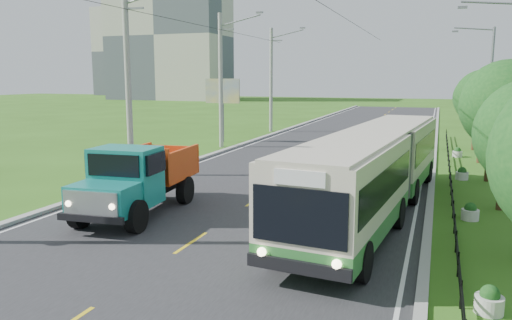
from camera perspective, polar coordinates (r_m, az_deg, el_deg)
The scene contains 25 objects.
ground at distance 16.46m, azimuth -7.43°, elevation -9.40°, with size 240.00×240.00×0.00m, color #2F5C15.
road at distance 34.95m, azimuth 7.88°, elevation 0.64°, with size 14.00×120.00×0.02m, color #28282B.
curb_left at distance 37.12m, azimuth -3.04°, elevation 1.32°, with size 0.40×120.00×0.15m, color #9E9E99.
curb_right at distance 34.18m, azimuth 19.67°, elevation 0.04°, with size 0.30×120.00×0.10m, color #9E9E99.
edge_line_left at distance 36.92m, azimuth -2.26°, elevation 1.20°, with size 0.12×120.00×0.00m, color silver.
edge_line_right at distance 34.19m, azimuth 18.83°, elevation 0.04°, with size 0.12×120.00×0.00m, color silver.
centre_dash at distance 16.45m, azimuth -7.43°, elevation -9.33°, with size 0.12×2.20×0.00m, color yellow.
railing_right at distance 28.23m, azimuth 21.26°, elevation -1.41°, with size 0.04×40.00×0.60m, color black.
pole_near at distance 27.58m, azimuth -14.35°, elevation 8.72°, with size 3.51×0.32×10.00m.
pole_mid at distance 38.10m, azimuth -4.00°, elevation 9.09°, with size 3.51×0.32×10.00m.
pole_far at distance 49.29m, azimuth 1.78°, elevation 9.18°, with size 3.51×0.32×10.00m.
tree_third at distance 22.10m, azimuth 26.89°, elevation 5.03°, with size 3.60×3.62×6.00m.
tree_fourth at distance 28.09m, azimuth 25.45°, elevation 5.03°, with size 3.24×3.31×5.40m.
tree_fifth at distance 34.04m, azimuth 24.60°, elevation 6.15°, with size 3.48×3.52×5.80m.
tree_back at distance 40.03m, azimuth 23.96°, elevation 6.27°, with size 3.30×3.36×5.50m.
streetlight_far at distance 41.91m, azimuth 24.99°, elevation 8.01°, with size 3.02×0.20×9.07m.
planter_front at distance 12.86m, azimuth 25.11°, elevation -14.40°, with size 0.64×0.64×0.67m.
planter_near at distance 20.44m, azimuth 23.28°, elevation -5.53°, with size 0.64×0.64×0.67m.
planter_mid at distance 28.25m, azimuth 22.48°, elevation -1.51°, with size 0.64×0.64×0.67m.
planter_far at distance 36.15m, azimuth 22.02°, elevation 0.76°, with size 0.64×0.64×0.67m.
billboard_left at distance 41.36m, azimuth -3.85°, elevation 7.42°, with size 3.00×0.20×5.20m.
apartment_near at distance 125.72m, azimuth -9.91°, elevation 13.70°, with size 28.00×14.00×30.00m, color #B7B2A3.
apartment_far at distance 159.92m, azimuth -13.25°, elevation 11.92°, with size 24.00×14.00×26.00m, color #B7B2A3.
bus at distance 19.83m, azimuth 13.42°, elevation -0.58°, with size 4.22×16.82×3.21m.
dump_truck at distance 19.90m, azimuth -13.32°, elevation -1.66°, with size 3.04×6.72×2.74m.
Camera 1 is at (7.29, -13.78, 5.28)m, focal length 35.00 mm.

